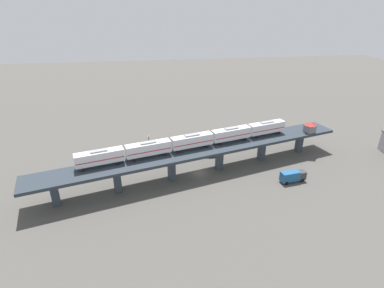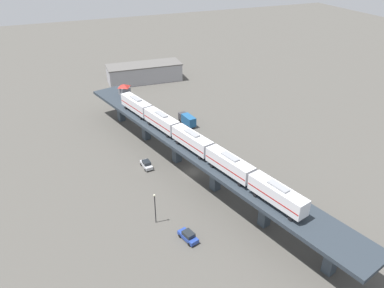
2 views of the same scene
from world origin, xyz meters
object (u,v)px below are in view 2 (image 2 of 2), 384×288
signal_hut (124,89)px  street_car_silver (146,164)px  subway_train (192,140)px  delivery_truck (187,119)px  street_car_blue (188,236)px  street_lamp (155,206)px  warehouse_building (144,73)px

signal_hut → street_car_silver: size_ratio=0.86×
subway_train → street_car_silver: bearing=136.6°
signal_hut → delivery_truck: bearing=-38.3°
street_car_blue → street_lamp: size_ratio=0.68×
street_car_blue → signal_hut: bearing=87.4°
street_car_blue → warehouse_building: bearing=78.9°
street_car_blue → delivery_truck: size_ratio=0.64×
delivery_truck → street_lamp: (-22.31, -38.61, 2.35)m
delivery_truck → street_lamp: size_ratio=1.07×
signal_hut → delivery_truck: signal_hut is taller
subway_train → delivery_truck: subway_train is taller
subway_train → signal_hut: bearing=98.9°
street_car_silver → delivery_truck: size_ratio=0.61×
street_lamp → subway_train: bearing=43.1°
signal_hut → warehouse_building: signal_hut is taller
signal_hut → street_car_blue: signal_hut is taller
subway_train → street_car_silver: size_ratio=13.47×
signal_hut → street_car_silver: (-2.65, -30.70, -8.43)m
delivery_truck → warehouse_building: warehouse_building is taller
warehouse_building → street_car_silver: bearing=-105.9°
subway_train → street_car_blue: (-8.68, -18.99, -9.17)m
street_car_silver → warehouse_building: warehouse_building is taller
street_car_blue → delivery_truck: 49.14m
subway_train → street_car_blue: 22.80m
warehouse_building → delivery_truck: bearing=-88.8°
delivery_truck → subway_train: bearing=-109.7°
signal_hut → street_car_silver: signal_hut is taller
street_car_blue → street_lamp: street_lamp is taller
subway_train → delivery_truck: bearing=70.3°
subway_train → street_car_silver: subway_train is taller
subway_train → delivery_truck: (9.52, 26.65, -8.34)m
delivery_truck → street_car_blue: bearing=-111.7°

